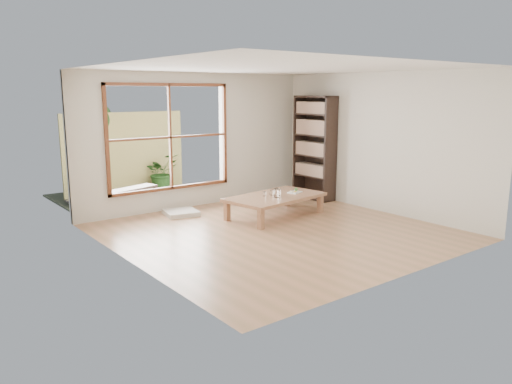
{
  "coord_description": "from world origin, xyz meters",
  "views": [
    {
      "loc": [
        -5.04,
        -6.02,
        2.24
      ],
      "look_at": [
        0.07,
        0.63,
        0.55
      ],
      "focal_mm": 35.0,
      "sensor_mm": 36.0,
      "label": 1
    }
  ],
  "objects_px": {
    "garden_bench": "(132,191)",
    "low_table": "(275,198)",
    "bookshelf": "(314,148)",
    "food_tray": "(295,191)"
  },
  "relations": [
    {
      "from": "low_table",
      "to": "garden_bench",
      "type": "xyz_separation_m",
      "value": [
        -1.73,
        2.37,
        -0.03
      ]
    },
    {
      "from": "low_table",
      "to": "bookshelf",
      "type": "distance_m",
      "value": 1.97
    },
    {
      "from": "low_table",
      "to": "garden_bench",
      "type": "height_order",
      "value": "low_table"
    },
    {
      "from": "low_table",
      "to": "garden_bench",
      "type": "bearing_deg",
      "value": 117.92
    },
    {
      "from": "bookshelf",
      "to": "food_tray",
      "type": "xyz_separation_m",
      "value": [
        -1.2,
        -0.74,
        -0.67
      ]
    },
    {
      "from": "food_tray",
      "to": "low_table",
      "type": "bearing_deg",
      "value": 160.89
    },
    {
      "from": "garden_bench",
      "to": "low_table",
      "type": "bearing_deg",
      "value": -70.6
    },
    {
      "from": "low_table",
      "to": "food_tray",
      "type": "relative_size",
      "value": 6.29
    },
    {
      "from": "low_table",
      "to": "food_tray",
      "type": "distance_m",
      "value": 0.48
    },
    {
      "from": "food_tray",
      "to": "garden_bench",
      "type": "height_order",
      "value": "food_tray"
    }
  ]
}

